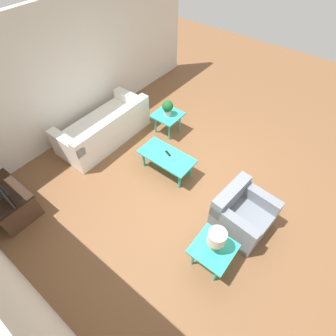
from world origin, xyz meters
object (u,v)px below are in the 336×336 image
object	(u,v)px
armchair	(241,214)
side_table_plant	(168,117)
sofa	(105,129)
side_table_lamp	(213,250)
tv_stand_chest	(7,201)
potted_plant	(168,107)
coffee_table	(167,158)
table_lamp	(217,238)

from	to	relation	value
armchair	side_table_plant	size ratio (longest dim) A/B	1.57
sofa	side_table_lamp	size ratio (longest dim) A/B	3.57
side_table_plant	tv_stand_chest	xyz separation A→B (m)	(0.83, 3.45, -0.14)
side_table_lamp	tv_stand_chest	xyz separation A→B (m)	(3.30, 1.40, -0.14)
potted_plant	tv_stand_chest	bearing A→B (deg)	76.42
coffee_table	table_lamp	world-z (taller)	table_lamp
armchair	side_table_plant	world-z (taller)	armchair
sofa	tv_stand_chest	distance (m)	2.38
potted_plant	table_lamp	size ratio (longest dim) A/B	0.76
tv_stand_chest	side_table_plant	bearing A→B (deg)	-103.58
side_table_lamp	sofa	bearing A→B (deg)	-15.98
sofa	tv_stand_chest	xyz separation A→B (m)	(-0.10, 2.38, -0.01)
sofa	tv_stand_chest	bearing A→B (deg)	1.90
sofa	armchair	xyz separation A→B (m)	(-3.42, 0.10, 0.02)
side_table_plant	coffee_table	bearing A→B (deg)	127.43
side_table_plant	side_table_lamp	distance (m)	3.20
coffee_table	side_table_plant	xyz separation A→B (m)	(0.75, -0.98, 0.04)
armchair	side_table_plant	xyz separation A→B (m)	(2.48, -1.17, 0.11)
table_lamp	coffee_table	bearing A→B (deg)	-31.91
tv_stand_chest	sofa	bearing A→B (deg)	-87.48
coffee_table	potted_plant	distance (m)	1.27
coffee_table	tv_stand_chest	bearing A→B (deg)	57.35
armchair	potted_plant	world-z (taller)	potted_plant
coffee_table	tv_stand_chest	xyz separation A→B (m)	(1.58, 2.47, -0.10)
armchair	coffee_table	distance (m)	1.75
tv_stand_chest	potted_plant	xyz separation A→B (m)	(-0.83, -3.45, 0.39)
side_table_lamp	coffee_table	bearing A→B (deg)	-31.91
potted_plant	sofa	bearing A→B (deg)	48.84
side_table_plant	potted_plant	xyz separation A→B (m)	(0.00, -0.00, 0.25)
tv_stand_chest	armchair	bearing A→B (deg)	-145.52
potted_plant	coffee_table	bearing A→B (deg)	127.43
armchair	table_lamp	size ratio (longest dim) A/B	2.05
armchair	side_table_plant	distance (m)	2.75
sofa	side_table_plant	bearing A→B (deg)	138.23
armchair	side_table_lamp	bearing A→B (deg)	-176.06
sofa	table_lamp	bearing A→B (deg)	73.40
side_table_lamp	tv_stand_chest	bearing A→B (deg)	23.04
sofa	side_table_lamp	xyz separation A→B (m)	(-3.40, 0.97, 0.13)
armchair	potted_plant	distance (m)	2.77
coffee_table	potted_plant	xyz separation A→B (m)	(0.75, -0.98, 0.29)
sofa	table_lamp	world-z (taller)	table_lamp
armchair	potted_plant	bearing A→B (deg)	70.10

